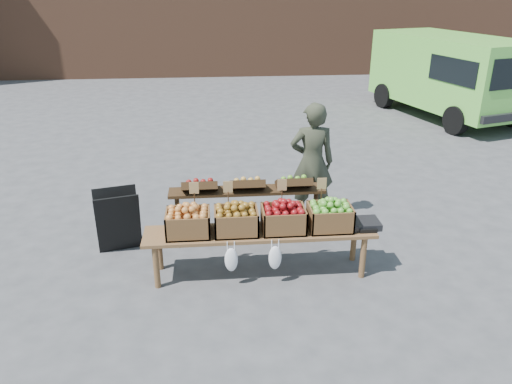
{
  "coord_description": "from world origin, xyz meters",
  "views": [
    {
      "loc": [
        -1.57,
        -5.31,
        3.28
      ],
      "look_at": [
        -1.06,
        0.34,
        0.85
      ],
      "focal_mm": 35.0,
      "sensor_mm": 36.0,
      "label": 1
    }
  ],
  "objects_px": {
    "crate_russet_pears": "(236,221)",
    "crate_green_apples": "(330,217)",
    "vendor": "(312,163)",
    "crate_golden_apples": "(188,223)",
    "back_table": "(247,209)",
    "display_bench": "(260,252)",
    "delivery_van": "(449,77)",
    "weighing_scale": "(365,223)",
    "chalkboard_sign": "(118,221)",
    "crate_red_apples": "(283,219)"
  },
  "relations": [
    {
      "from": "crate_golden_apples",
      "to": "weighing_scale",
      "type": "bearing_deg",
      "value": 0.0
    },
    {
      "from": "weighing_scale",
      "to": "display_bench",
      "type": "bearing_deg",
      "value": 180.0
    },
    {
      "from": "vendor",
      "to": "crate_golden_apples",
      "type": "xyz_separation_m",
      "value": [
        -1.71,
        -1.45,
        -0.16
      ]
    },
    {
      "from": "crate_green_apples",
      "to": "weighing_scale",
      "type": "distance_m",
      "value": 0.44
    },
    {
      "from": "back_table",
      "to": "crate_golden_apples",
      "type": "distance_m",
      "value": 1.04
    },
    {
      "from": "back_table",
      "to": "display_bench",
      "type": "xyz_separation_m",
      "value": [
        0.09,
        -0.72,
        -0.24
      ]
    },
    {
      "from": "chalkboard_sign",
      "to": "back_table",
      "type": "xyz_separation_m",
      "value": [
        1.67,
        -0.02,
        0.1
      ]
    },
    {
      "from": "delivery_van",
      "to": "crate_green_apples",
      "type": "height_order",
      "value": "delivery_van"
    },
    {
      "from": "weighing_scale",
      "to": "crate_russet_pears",
      "type": "bearing_deg",
      "value": 180.0
    },
    {
      "from": "vendor",
      "to": "crate_russet_pears",
      "type": "distance_m",
      "value": 1.86
    },
    {
      "from": "delivery_van",
      "to": "back_table",
      "type": "height_order",
      "value": "delivery_van"
    },
    {
      "from": "back_table",
      "to": "display_bench",
      "type": "bearing_deg",
      "value": -82.55
    },
    {
      "from": "crate_green_apples",
      "to": "back_table",
      "type": "bearing_deg",
      "value": 141.93
    },
    {
      "from": "delivery_van",
      "to": "display_bench",
      "type": "distance_m",
      "value": 8.92
    },
    {
      "from": "crate_russet_pears",
      "to": "weighing_scale",
      "type": "distance_m",
      "value": 1.53
    },
    {
      "from": "vendor",
      "to": "crate_green_apples",
      "type": "relative_size",
      "value": 3.48
    },
    {
      "from": "back_table",
      "to": "chalkboard_sign",
      "type": "bearing_deg",
      "value": 179.43
    },
    {
      "from": "chalkboard_sign",
      "to": "crate_golden_apples",
      "type": "bearing_deg",
      "value": -52.12
    },
    {
      "from": "vendor",
      "to": "back_table",
      "type": "distance_m",
      "value": 1.27
    },
    {
      "from": "delivery_van",
      "to": "crate_golden_apples",
      "type": "distance_m",
      "value": 9.42
    },
    {
      "from": "vendor",
      "to": "crate_green_apples",
      "type": "bearing_deg",
      "value": 89.96
    },
    {
      "from": "back_table",
      "to": "crate_red_apples",
      "type": "bearing_deg",
      "value": -62.86
    },
    {
      "from": "delivery_van",
      "to": "display_bench",
      "type": "bearing_deg",
      "value": -144.04
    },
    {
      "from": "delivery_van",
      "to": "crate_red_apples",
      "type": "xyz_separation_m",
      "value": [
        -5.18,
        -7.02,
        -0.29
      ]
    },
    {
      "from": "display_bench",
      "to": "crate_russet_pears",
      "type": "height_order",
      "value": "crate_russet_pears"
    },
    {
      "from": "chalkboard_sign",
      "to": "crate_russet_pears",
      "type": "relative_size",
      "value": 1.67
    },
    {
      "from": "delivery_van",
      "to": "chalkboard_sign",
      "type": "xyz_separation_m",
      "value": [
        -7.22,
        -6.28,
        -0.58
      ]
    },
    {
      "from": "crate_russet_pears",
      "to": "crate_green_apples",
      "type": "bearing_deg",
      "value": 0.0
    },
    {
      "from": "delivery_van",
      "to": "weighing_scale",
      "type": "distance_m",
      "value": 8.19
    },
    {
      "from": "crate_golden_apples",
      "to": "crate_green_apples",
      "type": "height_order",
      "value": "same"
    },
    {
      "from": "crate_golden_apples",
      "to": "display_bench",
      "type": "bearing_deg",
      "value": 0.0
    },
    {
      "from": "vendor",
      "to": "crate_russet_pears",
      "type": "bearing_deg",
      "value": 53.59
    },
    {
      "from": "delivery_van",
      "to": "crate_green_apples",
      "type": "relative_size",
      "value": 8.93
    },
    {
      "from": "display_bench",
      "to": "weighing_scale",
      "type": "bearing_deg",
      "value": 0.0
    },
    {
      "from": "display_bench",
      "to": "crate_green_apples",
      "type": "bearing_deg",
      "value": 0.0
    },
    {
      "from": "back_table",
      "to": "crate_green_apples",
      "type": "xyz_separation_m",
      "value": [
        0.92,
        -0.72,
        0.19
      ]
    },
    {
      "from": "vendor",
      "to": "display_bench",
      "type": "bearing_deg",
      "value": 60.86
    },
    {
      "from": "vendor",
      "to": "crate_green_apples",
      "type": "distance_m",
      "value": 1.46
    },
    {
      "from": "back_table",
      "to": "crate_golden_apples",
      "type": "relative_size",
      "value": 4.2
    },
    {
      "from": "chalkboard_sign",
      "to": "crate_green_apples",
      "type": "height_order",
      "value": "crate_green_apples"
    },
    {
      "from": "vendor",
      "to": "display_bench",
      "type": "relative_size",
      "value": 0.64
    },
    {
      "from": "chalkboard_sign",
      "to": "display_bench",
      "type": "xyz_separation_m",
      "value": [
        1.76,
        -0.74,
        -0.13
      ]
    },
    {
      "from": "weighing_scale",
      "to": "crate_red_apples",
      "type": "bearing_deg",
      "value": 180.0
    },
    {
      "from": "display_bench",
      "to": "crate_red_apples",
      "type": "relative_size",
      "value": 5.4
    },
    {
      "from": "crate_green_apples",
      "to": "weighing_scale",
      "type": "relative_size",
      "value": 1.47
    },
    {
      "from": "delivery_van",
      "to": "back_table",
      "type": "bearing_deg",
      "value": -147.57
    },
    {
      "from": "chalkboard_sign",
      "to": "crate_red_apples",
      "type": "bearing_deg",
      "value": -33.86
    },
    {
      "from": "display_bench",
      "to": "delivery_van",
      "type": "bearing_deg",
      "value": 52.14
    },
    {
      "from": "crate_golden_apples",
      "to": "crate_red_apples",
      "type": "height_order",
      "value": "same"
    },
    {
      "from": "vendor",
      "to": "crate_golden_apples",
      "type": "bearing_deg",
      "value": 42.55
    }
  ]
}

